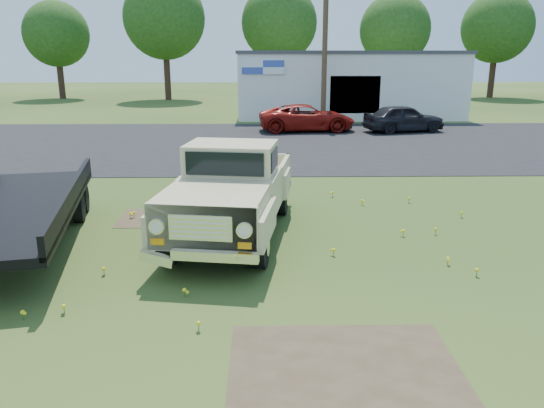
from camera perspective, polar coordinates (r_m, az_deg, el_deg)
The scene contains 15 objects.
ground at distance 9.96m, azimuth -3.57°, elevation -7.47°, with size 140.00×140.00×0.00m, color #234014.
asphalt_lot at distance 24.46m, azimuth -2.09°, elevation 6.55°, with size 90.00×14.00×0.02m, color black.
dirt_patch_a at distance 7.37m, azimuth 7.65°, elevation -16.59°, with size 3.00×2.00×0.01m, color #463525.
dirt_patch_b at distance 13.46m, azimuth -11.48°, elevation -1.50°, with size 2.20×1.60×0.01m, color #463525.
commercial_building at distance 36.60m, azimuth 7.88°, elevation 12.79°, with size 14.20×8.20×4.15m.
utility_pole_mid at distance 31.35m, azimuth 5.71°, elevation 16.96°, with size 1.60×0.30×9.00m.
treeline_b at distance 53.46m, azimuth -22.19°, elevation 16.55°, with size 5.76×5.76×8.57m.
treeline_c at distance 49.46m, azimuth -11.51°, elevation 18.99°, with size 7.04×7.04×10.47m.
treeline_d at distance 49.74m, azimuth 0.79°, elevation 18.90°, with size 6.72×6.72×10.00m.
treeline_e at distance 49.55m, azimuth 13.08°, elevation 17.79°, with size 6.08×6.08×9.04m.
treeline_f at distance 55.09m, azimuth 23.06°, elevation 17.07°, with size 6.40×6.40×9.52m.
vintage_pickup_truck at distance 11.72m, azimuth -4.31°, elevation 1.54°, with size 2.25×5.80×2.10m, color tan, non-canonical shape.
flatbed_trailer at distance 12.23m, azimuth -26.04°, elevation 0.20°, with size 2.40×7.19×1.96m, color black, non-canonical shape.
red_pickup at distance 28.34m, azimuth 3.76°, elevation 9.21°, with size 2.31×5.00×1.39m, color maroon.
dark_sedan at distance 28.78m, azimuth 13.97°, elevation 8.91°, with size 1.67×4.16×1.42m, color black.
Camera 1 is at (0.45, -9.14, 3.93)m, focal length 35.00 mm.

